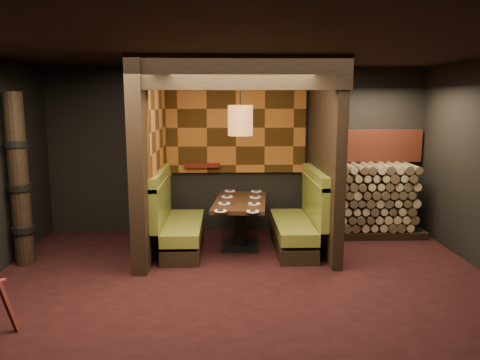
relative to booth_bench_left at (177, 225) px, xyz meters
The scene contains 19 objects.
floor 1.95m from the booth_bench_left, 59.77° to the right, with size 6.50×5.50×0.02m, color black.
ceiling 3.11m from the booth_bench_left, 59.77° to the right, with size 6.50×5.50×0.02m, color black.
wall_back 1.79m from the booth_bench_left, 49.10° to the left, with size 6.50×0.02×2.85m, color black.
wall_front 4.63m from the booth_bench_left, 77.70° to the right, with size 6.50×0.02×2.85m, color black.
partition_left 1.10m from the booth_bench_left, behind, with size 0.20×2.20×2.85m, color black.
partition_right 2.48m from the booth_bench_left, ahead, with size 0.15×2.10×2.85m, color black.
header_beam 2.60m from the booth_bench_left, 45.41° to the right, with size 2.85×0.18×0.44m, color black.
tapa_back_panel 2.00m from the booth_bench_left, 48.54° to the left, with size 2.40×0.06×1.55m, color #A05820.
tapa_side_panel 1.48m from the booth_bench_left, 146.90° to the left, with size 0.04×1.85×1.45m, color #A05820.
lacquer_shelf 1.32m from the booth_bench_left, 70.12° to the left, with size 0.60×0.12×0.07m, color #5A1811.
booth_bench_left is the anchor object (origin of this frame).
booth_bench_right 1.89m from the booth_bench_left, ahead, with size 0.68×1.60×1.14m.
dining_table 0.99m from the booth_bench_left, ahead, with size 0.92×1.50×0.76m.
place_settings 1.05m from the booth_bench_left, ahead, with size 0.78×1.69×0.03m.
pendant_lamp 1.87m from the booth_bench_left, ahead, with size 0.37×0.37×1.09m.
totem_column 2.30m from the booth_bench_left, 165.25° to the right, with size 0.31×0.31×2.40m.
firewood_stack 3.33m from the booth_bench_left, 12.17° to the left, with size 1.73×0.70×1.22m.
mosaic_header 3.58m from the booth_bench_left, 17.60° to the left, with size 1.83×0.10×0.56m, color maroon.
bay_front_post 2.58m from the booth_bench_left, ahead, with size 0.08×0.08×2.85m, color black.
Camera 1 is at (-0.22, -5.33, 2.28)m, focal length 35.00 mm.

